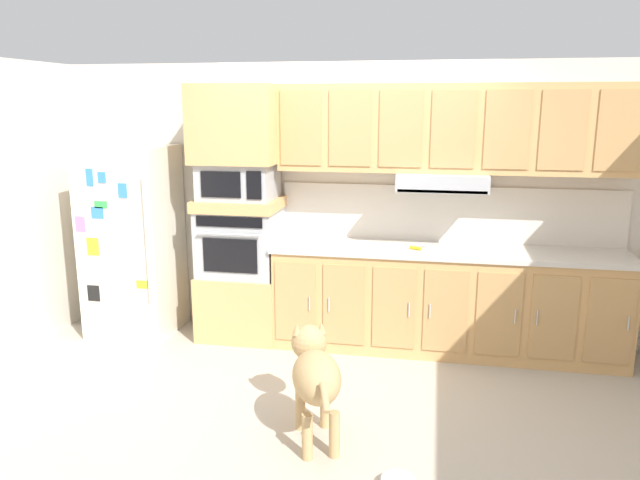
{
  "coord_description": "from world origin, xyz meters",
  "views": [
    {
      "loc": [
        0.75,
        -4.41,
        2.14
      ],
      "look_at": [
        -0.13,
        0.18,
        1.08
      ],
      "focal_mm": 33.96,
      "sensor_mm": 36.0,
      "label": 1
    }
  ],
  "objects_px": {
    "refrigerator": "(133,241)",
    "microwave": "(239,181)",
    "screwdriver": "(416,248)",
    "dog": "(315,372)",
    "built_in_oven": "(240,242)"
  },
  "relations": [
    {
      "from": "refrigerator",
      "to": "microwave",
      "type": "bearing_deg",
      "value": 3.76
    },
    {
      "from": "screwdriver",
      "to": "refrigerator",
      "type": "bearing_deg",
      "value": 179.67
    },
    {
      "from": "refrigerator",
      "to": "dog",
      "type": "bearing_deg",
      "value": -37.12
    },
    {
      "from": "built_in_oven",
      "to": "refrigerator",
      "type": "bearing_deg",
      "value": -176.24
    },
    {
      "from": "refrigerator",
      "to": "dog",
      "type": "xyz_separation_m",
      "value": [
        2.05,
        -1.55,
        -0.43
      ]
    },
    {
      "from": "microwave",
      "to": "screwdriver",
      "type": "xyz_separation_m",
      "value": [
        1.59,
        -0.08,
        -0.53
      ]
    },
    {
      "from": "built_in_oven",
      "to": "screwdriver",
      "type": "relative_size",
      "value": 4.26
    },
    {
      "from": "microwave",
      "to": "dog",
      "type": "bearing_deg",
      "value": -57.83
    },
    {
      "from": "refrigerator",
      "to": "built_in_oven",
      "type": "xyz_separation_m",
      "value": [
        1.03,
        0.07,
        0.02
      ]
    },
    {
      "from": "built_in_oven",
      "to": "dog",
      "type": "bearing_deg",
      "value": -57.82
    },
    {
      "from": "built_in_oven",
      "to": "screwdriver",
      "type": "height_order",
      "value": "built_in_oven"
    },
    {
      "from": "built_in_oven",
      "to": "dog",
      "type": "relative_size",
      "value": 0.74
    },
    {
      "from": "built_in_oven",
      "to": "microwave",
      "type": "bearing_deg",
      "value": -0.77
    },
    {
      "from": "refrigerator",
      "to": "screwdriver",
      "type": "bearing_deg",
      "value": -0.33
    },
    {
      "from": "built_in_oven",
      "to": "screwdriver",
      "type": "distance_m",
      "value": 1.6
    }
  ]
}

